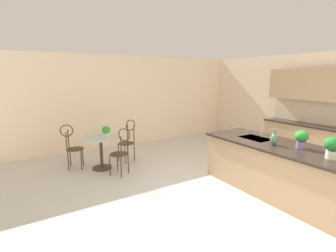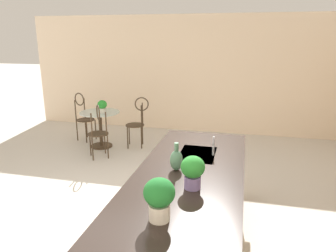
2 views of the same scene
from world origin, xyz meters
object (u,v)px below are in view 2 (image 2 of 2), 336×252
at_px(chair_near_window, 83,114).
at_px(potted_plant_counter_near, 193,170).
at_px(bistro_table, 100,126).
at_px(chair_by_island, 138,120).
at_px(vase_on_counter, 176,160).
at_px(chair_toward_desk, 98,129).
at_px(potted_plant_counter_far, 159,197).
at_px(potted_plant_on_table, 102,106).

height_order(chair_near_window, potted_plant_counter_near, potted_plant_counter_near).
xyz_separation_m(bistro_table, chair_by_island, (-0.19, 0.74, 0.13)).
xyz_separation_m(chair_near_window, vase_on_counter, (3.20, 2.77, 0.46)).
height_order(chair_near_window, vase_on_counter, vase_on_counter).
distance_m(chair_by_island, chair_toward_desk, 0.93).
distance_m(chair_near_window, chair_by_island, 1.31).
xyz_separation_m(chair_near_window, potted_plant_counter_near, (3.55, 2.99, 0.52)).
relative_size(bistro_table, chair_by_island, 0.77).
bearing_deg(potted_plant_counter_far, chair_toward_desk, -147.24).
height_order(chair_near_window, chair_toward_desk, same).
xyz_separation_m(potted_plant_counter_far, potted_plant_counter_near, (-0.55, 0.15, -0.01)).
bearing_deg(potted_plant_on_table, bistro_table, -128.96).
xyz_separation_m(chair_toward_desk, potted_plant_on_table, (-0.51, -0.14, 0.32)).
relative_size(potted_plant_counter_far, vase_on_counter, 1.13).
distance_m(chair_by_island, vase_on_counter, 3.41).
bearing_deg(chair_by_island, potted_plant_counter_near, 26.50).
bearing_deg(vase_on_counter, potted_plant_counter_near, 32.37).
bearing_deg(bistro_table, vase_on_counter, 37.76).
xyz_separation_m(chair_near_window, potted_plant_on_table, (0.44, 0.67, 0.32)).
distance_m(chair_by_island, potted_plant_counter_near, 3.83).
bearing_deg(potted_plant_counter_near, chair_toward_desk, -140.05).
xyz_separation_m(chair_by_island, potted_plant_on_table, (0.28, -0.63, 0.32)).
distance_m(chair_near_window, potted_plant_on_table, 0.86).
distance_m(bistro_table, vase_on_counter, 3.65).
xyz_separation_m(potted_plant_on_table, potted_plant_counter_near, (3.11, 2.32, 0.20)).
xyz_separation_m(chair_by_island, potted_plant_counter_near, (3.39, 1.69, 0.52)).
bearing_deg(potted_plant_on_table, potted_plant_counter_near, 36.71).
bearing_deg(potted_plant_on_table, chair_near_window, -123.08).
relative_size(bistro_table, chair_near_window, 0.77).
relative_size(chair_near_window, potted_plant_counter_near, 3.48).
relative_size(chair_by_island, vase_on_counter, 3.62).
height_order(chair_toward_desk, vase_on_counter, vase_on_counter).
bearing_deg(chair_by_island, chair_toward_desk, -31.63).
relative_size(chair_toward_desk, potted_plant_on_table, 3.97).
relative_size(potted_plant_on_table, vase_on_counter, 0.91).
height_order(potted_plant_counter_far, vase_on_counter, potted_plant_counter_far).
height_order(chair_near_window, chair_by_island, same).
relative_size(potted_plant_counter_far, potted_plant_counter_near, 1.08).
bearing_deg(chair_toward_desk, potted_plant_counter_near, 39.95).
bearing_deg(bistro_table, chair_near_window, -121.83).
distance_m(potted_plant_on_table, potted_plant_counter_far, 4.26).
bearing_deg(chair_toward_desk, vase_on_counter, 41.00).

